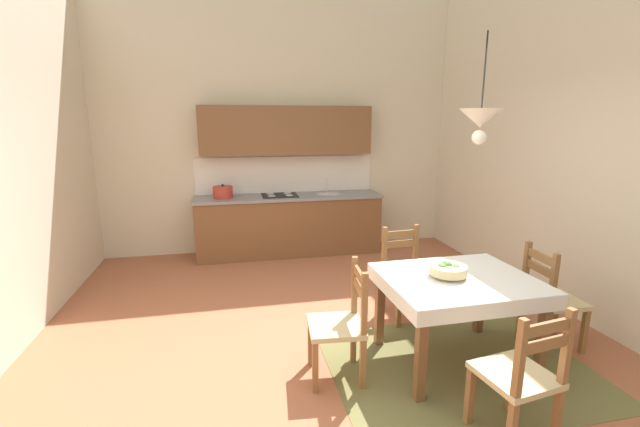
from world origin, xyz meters
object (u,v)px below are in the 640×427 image
kitchen_cabinetry (288,198)px  dining_chair_window_side (550,299)px  fruit_bowl (448,270)px  pendant_lamp (481,120)px  dining_chair_kitchen_side (405,275)px  dining_chair_tv_side (341,325)px  dining_chair_camera_side (520,377)px  dining_table (457,293)px

kitchen_cabinetry → dining_chair_window_side: size_ratio=2.96×
fruit_bowl → pendant_lamp: bearing=-17.1°
dining_chair_kitchen_side → dining_chair_tv_side: 1.28m
pendant_lamp → dining_chair_window_side: bearing=4.9°
kitchen_cabinetry → dining_chair_window_side: (1.89, -3.20, -0.41)m
dining_chair_camera_side → dining_chair_window_side: bearing=42.6°
kitchen_cabinetry → pendant_lamp: 3.61m
dining_table → pendant_lamp: bearing=-15.6°
dining_table → dining_chair_window_side: bearing=3.3°
dining_chair_tv_side → pendant_lamp: size_ratio=1.16×
dining_chair_window_side → fruit_bowl: size_ratio=3.10×
kitchen_cabinetry → dining_chair_camera_side: bearing=-78.3°
kitchen_cabinetry → dining_chair_window_side: 3.74m
dining_chair_window_side → dining_chair_kitchen_side: same height
dining_table → dining_chair_kitchen_side: 0.90m
kitchen_cabinetry → dining_table: bearing=-74.1°
dining_chair_kitchen_side → fruit_bowl: size_ratio=3.10×
dining_table → dining_chair_camera_side: size_ratio=1.31×
dining_table → dining_chair_window_side: size_ratio=1.31×
dining_chair_window_side → fruit_bowl: dining_chair_window_side is taller
kitchen_cabinetry → dining_table: 3.39m
dining_chair_window_side → fruit_bowl: bearing=-178.4°
dining_chair_kitchen_side → dining_chair_tv_side: (-0.92, -0.88, 0.00)m
kitchen_cabinetry → pendant_lamp: (1.00, -3.27, 1.14)m
dining_table → pendant_lamp: pendant_lamp is taller
dining_table → dining_chair_tv_side: (-0.98, 0.00, -0.18)m
dining_chair_window_side → pendant_lamp: 1.79m
fruit_bowl → pendant_lamp: (0.15, -0.05, 1.19)m
dining_table → dining_chair_kitchen_side: bearing=93.7°
dining_chair_window_side → dining_chair_kitchen_side: bearing=140.7°
dining_table → fruit_bowl: (-0.08, 0.03, 0.19)m
dining_chair_camera_side → dining_table: bearing=85.4°
dining_chair_window_side → pendant_lamp: pendant_lamp is taller
dining_chair_kitchen_side → dining_chair_tv_side: bearing=-136.3°
dining_chair_window_side → dining_chair_kitchen_side: 1.31m
dining_chair_kitchen_side → pendant_lamp: bearing=-81.9°
dining_chair_tv_side → dining_chair_camera_side: bearing=-44.4°
dining_chair_kitchen_side → dining_chair_camera_side: 1.77m
dining_chair_kitchen_side → dining_chair_camera_side: bearing=-90.5°
dining_chair_window_side → dining_chair_camera_side: size_ratio=1.00×
kitchen_cabinetry → dining_chair_kitchen_side: (0.87, -2.37, -0.41)m
fruit_bowl → dining_chair_kitchen_side: bearing=88.4°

